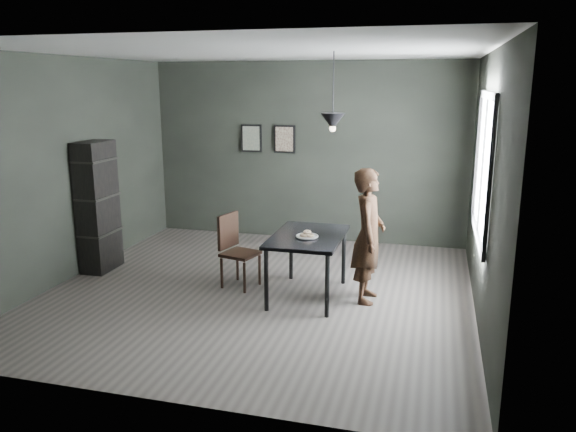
% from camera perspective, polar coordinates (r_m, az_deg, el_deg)
% --- Properties ---
extents(ground, '(5.00, 5.00, 0.00)m').
position_cam_1_polar(ground, '(6.88, -2.95, -7.64)').
color(ground, '#383431').
rests_on(ground, ground).
extents(back_wall, '(5.00, 0.10, 2.80)m').
position_cam_1_polar(back_wall, '(8.90, 1.89, 6.50)').
color(back_wall, black).
rests_on(back_wall, ground).
extents(ceiling, '(5.00, 5.00, 0.02)m').
position_cam_1_polar(ceiling, '(6.43, -3.26, 16.34)').
color(ceiling, silver).
rests_on(ceiling, ground).
extents(window_assembly, '(0.04, 1.96, 1.56)m').
position_cam_1_polar(window_assembly, '(6.38, 19.18, 4.85)').
color(window_assembly, white).
rests_on(window_assembly, ground).
extents(cafe_table, '(0.80, 1.20, 0.75)m').
position_cam_1_polar(cafe_table, '(6.51, 2.01, -2.61)').
color(cafe_table, black).
rests_on(cafe_table, ground).
extents(white_plate, '(0.23, 0.23, 0.01)m').
position_cam_1_polar(white_plate, '(6.40, 1.96, -2.13)').
color(white_plate, silver).
rests_on(white_plate, cafe_table).
extents(donut_pile, '(0.16, 0.16, 0.07)m').
position_cam_1_polar(donut_pile, '(6.39, 1.96, -1.86)').
color(donut_pile, beige).
rests_on(donut_pile, white_plate).
extents(woman, '(0.38, 0.57, 1.55)m').
position_cam_1_polar(woman, '(6.44, 8.17, -2.00)').
color(woman, black).
rests_on(woman, ground).
extents(wood_chair, '(0.48, 0.48, 0.91)m').
position_cam_1_polar(wood_chair, '(6.94, -5.42, -3.00)').
color(wood_chair, black).
rests_on(wood_chair, ground).
extents(shelf_unit, '(0.33, 0.58, 1.73)m').
position_cam_1_polar(shelf_unit, '(7.85, -18.77, 0.90)').
color(shelf_unit, black).
rests_on(shelf_unit, ground).
extents(pendant_lamp, '(0.28, 0.28, 0.86)m').
position_cam_1_polar(pendant_lamp, '(6.32, 4.56, 9.58)').
color(pendant_lamp, black).
rests_on(pendant_lamp, ground).
extents(framed_print_left, '(0.34, 0.04, 0.44)m').
position_cam_1_polar(framed_print_left, '(9.09, -3.73, 7.89)').
color(framed_print_left, black).
rests_on(framed_print_left, ground).
extents(framed_print_right, '(0.34, 0.04, 0.44)m').
position_cam_1_polar(framed_print_right, '(8.93, -0.36, 7.82)').
color(framed_print_right, black).
rests_on(framed_print_right, ground).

